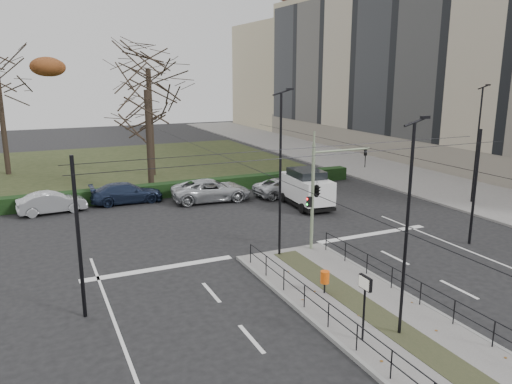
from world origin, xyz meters
TOP-DOWN VIEW (x-y plane):
  - ground at (0.00, 0.00)m, footprint 140.00×140.00m
  - median_island at (0.00, -2.50)m, footprint 4.40×15.00m
  - sidewalk_east at (18.00, 22.00)m, footprint 8.00×90.00m
  - park at (-6.00, 32.00)m, footprint 38.00×26.00m
  - hedge at (-6.00, 18.60)m, footprint 38.00×1.00m
  - apartment_block at (27.97, 23.97)m, footprint 13.09×52.10m
  - median_railing at (0.00, -2.60)m, footprint 4.14×13.24m
  - catenary at (0.00, 1.62)m, footprint 20.00×34.00m
  - traffic_light at (1.81, 4.50)m, footprint 3.63×2.01m
  - litter_bin at (-0.69, -0.21)m, footprint 0.36×0.36m
  - info_panel at (-1.51, -3.82)m, footprint 0.13×0.59m
  - streetlamp_median_near at (-0.08, -3.97)m, footprint 0.61×0.12m
  - streetlamp_median_far at (-0.32, 4.42)m, footprint 0.66×0.13m
  - streetlamp_sidewalk at (16.24, 7.97)m, footprint 0.66×0.13m
  - parked_car_second at (-9.92, 17.40)m, footprint 4.27×1.82m
  - parked_car_third at (-5.11, 18.00)m, footprint 4.86×2.02m
  - parked_car_fourth at (0.35, 16.09)m, footprint 5.70×3.05m
  - white_van at (5.59, 12.08)m, footprint 2.42×4.85m
  - bare_tree_center at (-1.32, 26.41)m, footprint 7.23×7.23m
  - bare_tree_near at (-2.85, 20.41)m, footprint 5.63×5.63m
  - parked_car_fifth at (5.70, 15.31)m, footprint 4.78×2.48m

SIDE VIEW (x-z plane):
  - ground at x=0.00m, z-range 0.00..0.00m
  - park at x=-6.00m, z-range 0.00..0.10m
  - median_island at x=0.00m, z-range 0.00..0.14m
  - sidewalk_east at x=18.00m, z-range 0.00..0.14m
  - hedge at x=-6.00m, z-range 0.00..1.00m
  - parked_car_fifth at x=5.70m, z-range 0.00..1.29m
  - parked_car_second at x=-9.92m, z-range 0.00..1.37m
  - parked_car_third at x=-5.11m, z-range 0.00..1.40m
  - parked_car_fourth at x=0.35m, z-range 0.00..1.52m
  - litter_bin at x=-0.69m, z-range 0.34..1.26m
  - median_railing at x=0.00m, z-range 0.52..1.44m
  - white_van at x=5.59m, z-range 0.05..2.55m
  - info_panel at x=-1.51m, z-range 0.78..3.04m
  - traffic_light at x=1.81m, z-range 0.57..5.84m
  - catenary at x=0.00m, z-range 0.42..6.42m
  - streetlamp_median_near at x=-0.08m, z-range 0.20..7.49m
  - streetlamp_sidewalk at x=16.24m, z-range 0.21..8.05m
  - streetlamp_median_far at x=-0.32m, z-range 0.21..8.11m
  - bare_tree_near at x=-2.85m, z-range 2.04..11.91m
  - bare_tree_center at x=-1.32m, z-range 2.44..14.27m
  - apartment_block at x=27.97m, z-range -0.43..21.22m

